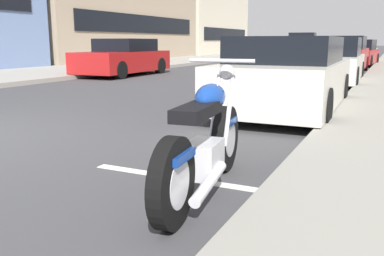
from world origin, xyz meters
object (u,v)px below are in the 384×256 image
Objects in this scene: parked_car_behind_motorcycle at (288,76)px; parked_car_near_corner at (356,53)px; parked_car_across_street at (329,62)px; crossing_truck at (311,46)px; parked_motorcycle at (205,144)px; car_opposite_curb at (124,58)px; parked_car_second_in_row at (343,55)px; parked_car_mid_block at (361,52)px.

parked_car_behind_motorcycle is 16.17m from parked_car_near_corner.
parked_car_across_street reaches higher than parked_car_behind_motorcycle.
crossing_truck reaches higher than parked_car_near_corner.
parked_motorcycle is at bearing -178.92° from parked_car_across_street.
car_opposite_curb is (-0.13, 7.50, 0.00)m from parked_car_across_street.
parked_car_second_in_row is 18.23m from crossing_truck.
parked_car_mid_block is 0.84× the size of crossing_truck.
parked_car_second_in_row is at bearing 177.12° from parked_car_mid_block.
parked_car_across_street is 0.99× the size of parked_car_mid_block.
crossing_truck reaches higher than car_opposite_curb.
parked_car_mid_block is at bearing 0.25° from parked_car_second_in_row.
parked_car_second_in_row is 1.06× the size of parked_car_near_corner.
parked_car_second_in_row reaches higher than parked_car_mid_block.
parked_car_near_corner is 0.92× the size of parked_car_mid_block.
crossing_truck is at bearing 9.95° from parked_car_across_street.
parked_car_second_in_row reaches higher than parked_car_near_corner.
parked_car_mid_block is 1.06× the size of car_opposite_curb.
parked_car_near_corner is 0.97× the size of car_opposite_curb.
car_opposite_curb is at bearing 78.12° from crossing_truck.
parked_car_mid_block is 17.52m from car_opposite_curb.
parked_car_second_in_row is 10.67m from parked_car_mid_block.
parked_motorcycle is at bearing 94.02° from crossing_truck.
parked_motorcycle is at bearing -177.81° from parked_car_second_in_row.
parked_car_across_street reaches higher than parked_car_near_corner.
parked_car_second_in_row is (15.50, 0.53, 0.28)m from parked_motorcycle.
parked_car_mid_block is at bearing -0.79° from parked_car_across_street.
parked_car_across_street is 1.07× the size of parked_car_near_corner.
parked_car_mid_block is 8.28m from crossing_truck.
parked_car_second_in_row reaches higher than parked_car_behind_motorcycle.
parked_car_across_street reaches higher than car_opposite_curb.
parked_car_second_in_row is at bearing -4.22° from parked_motorcycle.
car_opposite_curb reaches higher than parked_car_mid_block.
parked_car_near_corner reaches higher than parked_car_behind_motorcycle.
crossing_truck is (33.19, 4.90, 0.48)m from parked_motorcycle.
parked_motorcycle is 0.37× the size of crossing_truck.
parked_motorcycle is 0.45× the size of parked_car_across_street.
car_opposite_curb is (-5.21, 7.39, -0.06)m from parked_car_second_in_row.
parked_car_near_corner is at bearing -4.96° from parked_motorcycle.
parked_car_behind_motorcycle is at bearing -175.73° from parked_car_near_corner.
parked_car_second_in_row is (10.91, 0.17, 0.05)m from parked_car_behind_motorcycle.
parked_motorcycle is 0.47× the size of parked_car_behind_motorcycle.
parked_car_behind_motorcycle is 1.03× the size of parked_car_near_corner.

